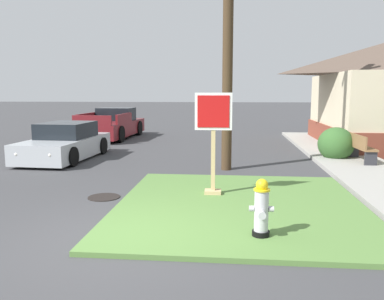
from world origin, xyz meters
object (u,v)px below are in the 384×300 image
(parked_sedan_silver, at_px, (65,143))
(pickup_truck_maroon, at_px, (112,126))
(utility_pole, at_px, (228,7))
(street_bench, at_px, (360,146))
(fire_hydrant, at_px, (261,209))
(manhole_cover, at_px, (104,197))
(stop_sign, at_px, (213,144))

(parked_sedan_silver, relative_size, pickup_truck_maroon, 0.81)
(pickup_truck_maroon, bearing_deg, utility_pole, -52.80)
(pickup_truck_maroon, distance_m, utility_pole, 10.35)
(street_bench, xyz_separation_m, utility_pole, (-4.20, -1.23, 4.07))
(street_bench, height_order, utility_pole, utility_pole)
(pickup_truck_maroon, bearing_deg, fire_hydrant, -64.38)
(fire_hydrant, relative_size, utility_pole, 0.10)
(manhole_cover, distance_m, pickup_truck_maroon, 11.46)
(pickup_truck_maroon, relative_size, utility_pole, 0.57)
(fire_hydrant, bearing_deg, utility_pole, 96.08)
(manhole_cover, height_order, street_bench, street_bench)
(stop_sign, xyz_separation_m, manhole_cover, (-2.38, -0.25, -1.18))
(stop_sign, distance_m, pickup_truck_maroon, 12.10)
(parked_sedan_silver, height_order, street_bench, parked_sedan_silver)
(manhole_cover, xyz_separation_m, parked_sedan_silver, (-2.90, 4.81, 0.53))
(stop_sign, relative_size, parked_sedan_silver, 0.53)
(manhole_cover, relative_size, utility_pole, 0.08)
(manhole_cover, bearing_deg, stop_sign, 6.00)
(street_bench, bearing_deg, stop_sign, -135.35)
(manhole_cover, xyz_separation_m, street_bench, (6.84, 4.65, 0.58))
(manhole_cover, relative_size, parked_sedan_silver, 0.17)
(manhole_cover, relative_size, street_bench, 0.41)
(stop_sign, bearing_deg, parked_sedan_silver, 139.27)
(stop_sign, bearing_deg, street_bench, 44.65)
(manhole_cover, distance_m, parked_sedan_silver, 5.64)
(manhole_cover, height_order, utility_pole, utility_pole)
(stop_sign, xyz_separation_m, utility_pole, (0.26, 3.18, 3.48))
(fire_hydrant, xyz_separation_m, parked_sedan_silver, (-6.15, 7.05, 0.03))
(pickup_truck_maroon, bearing_deg, street_bench, -32.57)
(parked_sedan_silver, xyz_separation_m, utility_pole, (5.55, -1.38, 4.12))
(street_bench, bearing_deg, utility_pole, -163.73)
(manhole_cover, height_order, pickup_truck_maroon, pickup_truck_maroon)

